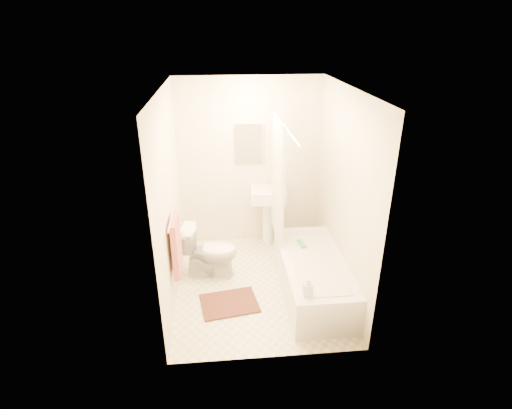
{
  "coord_description": "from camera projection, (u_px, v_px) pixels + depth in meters",
  "views": [
    {
      "loc": [
        -0.42,
        -4.13,
        3.01
      ],
      "look_at": [
        0.0,
        0.25,
        1.0
      ],
      "focal_mm": 28.0,
      "sensor_mm": 36.0,
      "label": 1
    }
  ],
  "objects": [
    {
      "name": "wall_right",
      "position": [
        344.0,
        194.0,
        4.62
      ],
      "size": [
        0.02,
        2.4,
        2.4
      ],
      "primitive_type": "cube",
      "color": "beige",
      "rests_on": "ground"
    },
    {
      "name": "scrub_brush",
      "position": [
        302.0,
        244.0,
        5.01
      ],
      "size": [
        0.09,
        0.2,
        0.04
      ],
      "primitive_type": "cube",
      "rotation": [
        0.0,
        0.0,
        0.15
      ],
      "color": "#3F9E63",
      "rests_on": "bathtub"
    },
    {
      "name": "floor",
      "position": [
        258.0,
        285.0,
        5.03
      ],
      "size": [
        2.4,
        2.4,
        0.0
      ],
      "primitive_type": "plane",
      "color": "beige",
      "rests_on": "ground"
    },
    {
      "name": "mirror",
      "position": [
        250.0,
        143.0,
        5.48
      ],
      "size": [
        0.4,
        0.03,
        0.55
      ],
      "primitive_type": "cube",
      "color": "white",
      "rests_on": "wall_back"
    },
    {
      "name": "sink",
      "position": [
        268.0,
        214.0,
        5.79
      ],
      "size": [
        0.52,
        0.43,
        0.96
      ],
      "primitive_type": null,
      "rotation": [
        0.0,
        0.0,
        -0.07
      ],
      "color": "white",
      "rests_on": "floor"
    },
    {
      "name": "bathtub",
      "position": [
        312.0,
        276.0,
        4.81
      ],
      "size": [
        0.72,
        1.64,
        0.46
      ],
      "primitive_type": null,
      "color": "white",
      "rests_on": "floor"
    },
    {
      "name": "bath_mat",
      "position": [
        229.0,
        303.0,
        4.68
      ],
      "size": [
        0.72,
        0.59,
        0.02
      ],
      "primitive_type": "cube",
      "rotation": [
        0.0,
        0.0,
        0.17
      ],
      "color": "#49261A",
      "rests_on": "floor"
    },
    {
      "name": "towel_bar",
      "position": [
        171.0,
        219.0,
        4.26
      ],
      "size": [
        0.02,
        0.6,
        0.02
      ],
      "primitive_type": "cylinder",
      "rotation": [
        1.57,
        0.0,
        0.0
      ],
      "color": "silver",
      "rests_on": "wall_left"
    },
    {
      "name": "wall_left",
      "position": [
        169.0,
        201.0,
        4.45
      ],
      "size": [
        0.02,
        2.4,
        2.4
      ],
      "primitive_type": "cube",
      "color": "beige",
      "rests_on": "ground"
    },
    {
      "name": "towel",
      "position": [
        176.0,
        245.0,
        4.4
      ],
      "size": [
        0.06,
        0.45,
        0.66
      ],
      "primitive_type": "cube",
      "color": "#CC7266",
      "rests_on": "towel_bar"
    },
    {
      "name": "toilet_paper",
      "position": [
        180.0,
        235.0,
        4.77
      ],
      "size": [
        0.11,
        0.12,
        0.12
      ],
      "primitive_type": "cylinder",
      "rotation": [
        0.0,
        1.57,
        0.0
      ],
      "color": "white",
      "rests_on": "wall_left"
    },
    {
      "name": "curtain_rod",
      "position": [
        285.0,
        125.0,
        4.32
      ],
      "size": [
        0.03,
        1.7,
        0.03
      ],
      "primitive_type": "cylinder",
      "rotation": [
        1.57,
        0.0,
        0.0
      ],
      "color": "silver",
      "rests_on": "wall_back"
    },
    {
      "name": "wall_back",
      "position": [
        250.0,
        164.0,
        5.62
      ],
      "size": [
        2.0,
        0.02,
        2.4
      ],
      "primitive_type": "cube",
      "color": "beige",
      "rests_on": "ground"
    },
    {
      "name": "toilet",
      "position": [
        210.0,
        251.0,
        5.11
      ],
      "size": [
        0.74,
        0.48,
        0.69
      ],
      "primitive_type": "imported",
      "rotation": [
        0.0,
        0.0,
        1.44
      ],
      "color": "white",
      "rests_on": "floor"
    },
    {
      "name": "shower_curtain",
      "position": [
        278.0,
        179.0,
        5.0
      ],
      "size": [
        0.04,
        0.8,
        1.55
      ],
      "primitive_type": "cube",
      "color": "silver",
      "rests_on": "curtain_rod"
    },
    {
      "name": "soap_bottle",
      "position": [
        308.0,
        287.0,
        4.06
      ],
      "size": [
        0.09,
        0.1,
        0.21
      ],
      "primitive_type": "imported",
      "rotation": [
        0.0,
        0.0,
        -0.01
      ],
      "color": "silver",
      "rests_on": "bathtub"
    },
    {
      "name": "ceiling",
      "position": [
        258.0,
        89.0,
        4.03
      ],
      "size": [
        2.4,
        2.4,
        0.0
      ],
      "primitive_type": "plane",
      "color": "white",
      "rests_on": "ground"
    }
  ]
}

